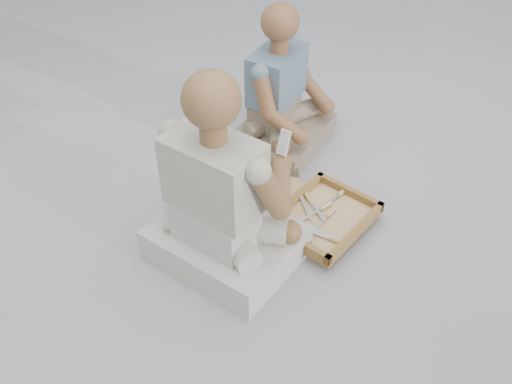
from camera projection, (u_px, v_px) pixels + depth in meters
ground at (302, 258)px, 2.67m from camera, size 60.00×60.00×0.00m
carved_panel at (254, 208)px, 2.89m from camera, size 0.64×0.43×0.04m
tool_tray at (324, 218)px, 2.78m from camera, size 0.56×0.49×0.06m
chisel_0 at (323, 208)px, 2.82m from camera, size 0.22×0.02×0.02m
chisel_1 at (310, 200)px, 2.86m from camera, size 0.08×0.22×0.02m
chisel_2 at (340, 194)px, 2.89m from camera, size 0.22×0.05×0.02m
chisel_3 at (342, 193)px, 2.91m from camera, size 0.22×0.06×0.02m
chisel_4 at (328, 215)px, 2.78m from camera, size 0.22×0.07×0.02m
chisel_5 at (332, 239)px, 2.65m from camera, size 0.11×0.21×0.02m
chisel_6 at (301, 197)px, 2.87m from camera, size 0.11×0.21×0.02m
chisel_7 at (333, 237)px, 2.67m from camera, size 0.10×0.21×0.02m
wood_chip_0 at (284, 189)px, 3.04m from camera, size 0.02×0.02×0.00m
wood_chip_1 at (343, 233)px, 2.79m from camera, size 0.02×0.02×0.00m
wood_chip_2 at (282, 223)px, 2.84m from camera, size 0.02×0.02×0.00m
wood_chip_3 at (336, 173)px, 3.14m from camera, size 0.02×0.02×0.00m
wood_chip_4 at (314, 208)px, 2.92m from camera, size 0.02×0.02×0.00m
wood_chip_5 at (318, 259)px, 2.66m from camera, size 0.02×0.02×0.00m
wood_chip_6 at (353, 220)px, 2.85m from camera, size 0.02×0.02×0.00m
wood_chip_7 at (335, 218)px, 2.87m from camera, size 0.02×0.02×0.00m
wood_chip_8 at (305, 283)px, 2.55m from camera, size 0.02×0.02×0.00m
craftsman at (223, 202)px, 2.46m from camera, size 0.73×0.75×0.98m
companion at (282, 103)px, 3.16m from camera, size 0.67×0.61×0.85m
mobile_phone at (284, 142)px, 2.56m from camera, size 0.07×0.06×0.12m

